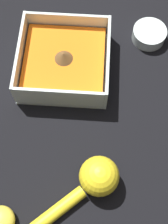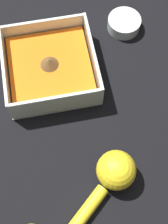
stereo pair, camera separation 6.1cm
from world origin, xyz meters
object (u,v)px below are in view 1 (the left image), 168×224
at_px(square_dish, 64,63).
at_px(spice_bowl, 149,35).
at_px(lemon_squeezer, 92,182).
at_px(lemon_half, 0,221).

relative_size(square_dish, spice_bowl, 2.49).
bearing_deg(lemon_squeezer, square_dish, 65.27).
distance_m(spice_bowl, lemon_squeezer, 0.36).
relative_size(square_dish, lemon_squeezer, 1.11).
relative_size(spice_bowl, lemon_half, 1.43).
bearing_deg(lemon_squeezer, spice_bowl, 31.13).
xyz_separation_m(square_dish, lemon_squeezer, (-0.25, -0.07, 0.01)).
height_order(square_dish, lemon_squeezer, lemon_squeezer).
bearing_deg(lemon_half, spice_bowl, -32.66).
height_order(lemon_squeezer, lemon_half, lemon_squeezer).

